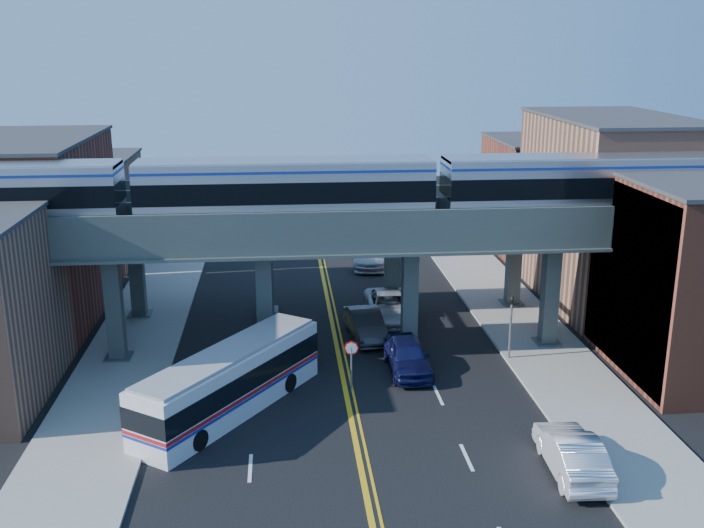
{
  "coord_description": "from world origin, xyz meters",
  "views": [
    {
      "loc": [
        -3.01,
        -32.7,
        16.81
      ],
      "look_at": [
        0.84,
        8.49,
        4.98
      ],
      "focal_mm": 40.0,
      "sensor_mm": 36.0,
      "label": 1
    }
  ],
  "objects_px": {
    "car_lane_b": "(366,325)",
    "car_lane_d": "(370,254)",
    "car_lane_a": "(408,356)",
    "car_lane_c": "(389,306)",
    "transit_bus": "(230,382)",
    "car_parked_curb": "(572,453)",
    "traffic_signal": "(511,320)",
    "transit_train": "(286,189)",
    "stop_sign": "(351,357)"
  },
  "relations": [
    {
      "from": "car_lane_d",
      "to": "car_parked_curb",
      "type": "bearing_deg",
      "value": -76.21
    },
    {
      "from": "transit_train",
      "to": "car_lane_a",
      "type": "height_order",
      "value": "transit_train"
    },
    {
      "from": "car_lane_b",
      "to": "car_lane_d",
      "type": "distance_m",
      "value": 15.52
    },
    {
      "from": "stop_sign",
      "to": "car_lane_c",
      "type": "relative_size",
      "value": 0.43
    },
    {
      "from": "car_lane_c",
      "to": "car_lane_d",
      "type": "distance_m",
      "value": 12.3
    },
    {
      "from": "car_lane_a",
      "to": "car_lane_d",
      "type": "distance_m",
      "value": 20.41
    },
    {
      "from": "transit_bus",
      "to": "car_lane_c",
      "type": "relative_size",
      "value": 1.75
    },
    {
      "from": "car_parked_curb",
      "to": "traffic_signal",
      "type": "bearing_deg",
      "value": -91.4
    },
    {
      "from": "car_lane_b",
      "to": "car_lane_c",
      "type": "height_order",
      "value": "car_lane_c"
    },
    {
      "from": "car_lane_b",
      "to": "car_lane_d",
      "type": "relative_size",
      "value": 0.8
    },
    {
      "from": "transit_bus",
      "to": "car_lane_d",
      "type": "distance_m",
      "value": 25.92
    },
    {
      "from": "stop_sign",
      "to": "car_lane_b",
      "type": "xyz_separation_m",
      "value": [
        1.5,
        7.04,
        -0.93
      ]
    },
    {
      "from": "transit_train",
      "to": "car_lane_d",
      "type": "relative_size",
      "value": 7.63
    },
    {
      "from": "traffic_signal",
      "to": "car_lane_a",
      "type": "height_order",
      "value": "traffic_signal"
    },
    {
      "from": "traffic_signal",
      "to": "car_lane_c",
      "type": "bearing_deg",
      "value": 128.04
    },
    {
      "from": "transit_bus",
      "to": "car_lane_c",
      "type": "height_order",
      "value": "transit_bus"
    },
    {
      "from": "car_parked_curb",
      "to": "stop_sign",
      "type": "bearing_deg",
      "value": -43.85
    },
    {
      "from": "car_lane_a",
      "to": "car_lane_d",
      "type": "bearing_deg",
      "value": 87.67
    },
    {
      "from": "transit_train",
      "to": "transit_bus",
      "type": "distance_m",
      "value": 10.69
    },
    {
      "from": "traffic_signal",
      "to": "car_lane_d",
      "type": "xyz_separation_m",
      "value": [
        -5.4,
        19.43,
        -1.39
      ]
    },
    {
      "from": "transit_train",
      "to": "car_lane_b",
      "type": "relative_size",
      "value": 9.51
    },
    {
      "from": "stop_sign",
      "to": "car_parked_curb",
      "type": "distance_m",
      "value": 11.79
    },
    {
      "from": "transit_bus",
      "to": "car_lane_b",
      "type": "distance_m",
      "value": 11.46
    },
    {
      "from": "car_lane_a",
      "to": "car_parked_curb",
      "type": "distance_m",
      "value": 11.64
    },
    {
      "from": "stop_sign",
      "to": "traffic_signal",
      "type": "relative_size",
      "value": 0.64
    },
    {
      "from": "car_lane_a",
      "to": "car_lane_b",
      "type": "xyz_separation_m",
      "value": [
        -1.65,
        5.02,
        -0.05
      ]
    },
    {
      "from": "car_lane_c",
      "to": "car_parked_curb",
      "type": "height_order",
      "value": "car_parked_curb"
    },
    {
      "from": "transit_train",
      "to": "car_parked_curb",
      "type": "distance_m",
      "value": 19.41
    },
    {
      "from": "transit_bus",
      "to": "stop_sign",
      "type": "bearing_deg",
      "value": -37.9
    },
    {
      "from": "car_lane_d",
      "to": "car_parked_curb",
      "type": "relative_size",
      "value": 1.2
    },
    {
      "from": "stop_sign",
      "to": "car_parked_curb",
      "type": "xyz_separation_m",
      "value": [
        8.11,
        -8.51,
        -0.9
      ]
    },
    {
      "from": "traffic_signal",
      "to": "stop_sign",
      "type": "bearing_deg",
      "value": -161.37
    },
    {
      "from": "car_lane_c",
      "to": "traffic_signal",
      "type": "bearing_deg",
      "value": -50.81
    },
    {
      "from": "transit_bus",
      "to": "car_lane_c",
      "type": "bearing_deg",
      "value": -2.09
    },
    {
      "from": "car_lane_c",
      "to": "car_lane_d",
      "type": "xyz_separation_m",
      "value": [
        0.18,
        12.3,
        0.07
      ]
    },
    {
      "from": "stop_sign",
      "to": "transit_bus",
      "type": "distance_m",
      "value": 6.1
    },
    {
      "from": "car_lane_c",
      "to": "car_lane_d",
      "type": "relative_size",
      "value": 0.97
    },
    {
      "from": "stop_sign",
      "to": "traffic_signal",
      "type": "height_order",
      "value": "traffic_signal"
    },
    {
      "from": "stop_sign",
      "to": "car_lane_b",
      "type": "relative_size",
      "value": 0.52
    },
    {
      "from": "traffic_signal",
      "to": "car_lane_a",
      "type": "distance_m",
      "value": 6.0
    },
    {
      "from": "car_lane_c",
      "to": "car_parked_curb",
      "type": "relative_size",
      "value": 1.16
    },
    {
      "from": "car_lane_a",
      "to": "car_lane_d",
      "type": "xyz_separation_m",
      "value": [
        0.35,
        20.41,
        0.04
      ]
    },
    {
      "from": "stop_sign",
      "to": "car_lane_a",
      "type": "relative_size",
      "value": 0.51
    },
    {
      "from": "traffic_signal",
      "to": "car_lane_c",
      "type": "relative_size",
      "value": 0.68
    },
    {
      "from": "traffic_signal",
      "to": "transit_train",
      "type": "bearing_deg",
      "value": 170.46
    },
    {
      "from": "car_lane_d",
      "to": "car_parked_curb",
      "type": "height_order",
      "value": "car_lane_d"
    },
    {
      "from": "stop_sign",
      "to": "transit_bus",
      "type": "xyz_separation_m",
      "value": [
        -5.84,
        -1.73,
        -0.27
      ]
    },
    {
      "from": "transit_bus",
      "to": "car_parked_curb",
      "type": "relative_size",
      "value": 2.02
    },
    {
      "from": "transit_train",
      "to": "car_lane_d",
      "type": "bearing_deg",
      "value": 69.55
    },
    {
      "from": "transit_bus",
      "to": "car_lane_b",
      "type": "relative_size",
      "value": 2.11
    }
  ]
}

